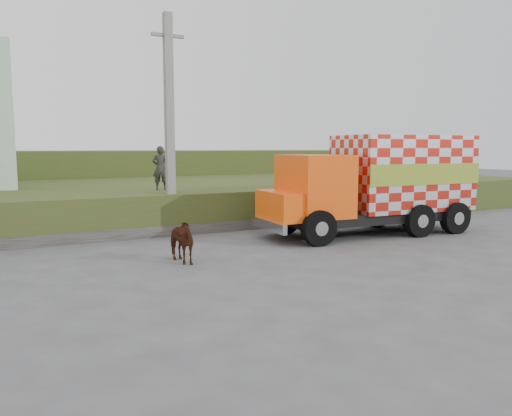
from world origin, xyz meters
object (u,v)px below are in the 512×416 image
cargo_truck (379,183)px  utility_pole (169,124)px  cow (178,241)px  pedestrian (160,168)px

cargo_truck → utility_pole: bearing=156.8°
cow → cargo_truck: bearing=1.0°
cargo_truck → cow: bearing=-168.1°
cow → pedestrian: bearing=69.9°
cow → pedestrian: 6.91m
cargo_truck → pedestrian: bearing=145.4°
cow → pedestrian: size_ratio=0.83×
utility_pole → pedestrian: bearing=85.1°
utility_pole → cargo_truck: 8.05m
cow → pedestrian: pedestrian is taller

